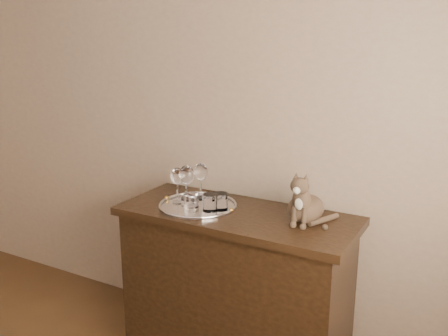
% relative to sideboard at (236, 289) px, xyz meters
% --- Properties ---
extents(wall_back, '(4.00, 0.10, 2.70)m').
position_rel_sideboard_xyz_m(wall_back, '(-0.60, 0.31, 0.93)').
color(wall_back, tan).
rests_on(wall_back, ground).
extents(sideboard, '(1.20, 0.50, 0.85)m').
position_rel_sideboard_xyz_m(sideboard, '(0.00, 0.00, 0.00)').
color(sideboard, black).
rests_on(sideboard, ground).
extents(tray, '(0.40, 0.40, 0.01)m').
position_rel_sideboard_xyz_m(tray, '(-0.21, -0.03, 0.43)').
color(tray, silver).
rests_on(tray, sideboard).
extents(wine_glass_a, '(0.07, 0.07, 0.17)m').
position_rel_sideboard_xyz_m(wine_glass_a, '(-0.32, 0.04, 0.52)').
color(wine_glass_a, white).
rests_on(wine_glass_a, tray).
extents(wine_glass_b, '(0.07, 0.07, 0.20)m').
position_rel_sideboard_xyz_m(wine_glass_b, '(-0.26, 0.08, 0.53)').
color(wine_glass_b, silver).
rests_on(wine_glass_b, tray).
extents(wine_glass_c, '(0.07, 0.07, 0.19)m').
position_rel_sideboard_xyz_m(wine_glass_c, '(-0.33, -0.04, 0.53)').
color(wine_glass_c, white).
rests_on(wine_glass_c, tray).
extents(wine_glass_d, '(0.08, 0.08, 0.21)m').
position_rel_sideboard_xyz_m(wine_glass_d, '(-0.26, -0.04, 0.54)').
color(wine_glass_d, silver).
rests_on(wine_glass_d, tray).
extents(tumbler_a, '(0.08, 0.08, 0.09)m').
position_rel_sideboard_xyz_m(tumbler_a, '(-0.12, -0.06, 0.48)').
color(tumbler_a, white).
rests_on(tumbler_a, tray).
extents(tumbler_b, '(0.08, 0.08, 0.09)m').
position_rel_sideboard_xyz_m(tumbler_b, '(-0.20, -0.10, 0.48)').
color(tumbler_b, white).
rests_on(tumbler_b, tray).
extents(tumbler_c, '(0.08, 0.08, 0.09)m').
position_rel_sideboard_xyz_m(tumbler_c, '(-0.08, -0.02, 0.48)').
color(tumbler_c, white).
rests_on(tumbler_c, tray).
extents(cat, '(0.26, 0.24, 0.26)m').
position_rel_sideboard_xyz_m(cat, '(0.34, 0.05, 0.55)').
color(cat, brown).
rests_on(cat, sideboard).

